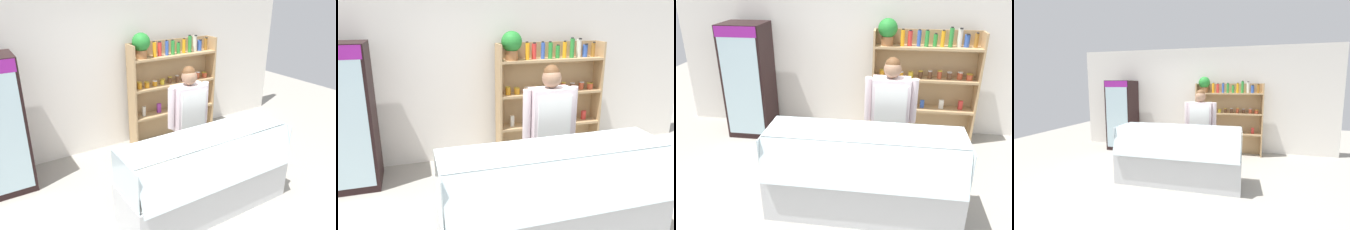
% 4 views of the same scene
% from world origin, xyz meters
% --- Properties ---
extents(back_wall, '(6.80, 0.10, 2.70)m').
position_xyz_m(back_wall, '(0.00, 2.24, 1.35)').
color(back_wall, white).
rests_on(back_wall, ground).
extents(drinks_fridge, '(0.69, 0.63, 1.85)m').
position_xyz_m(drinks_fridge, '(-2.05, 1.76, 0.93)').
color(drinks_fridge, black).
rests_on(drinks_fridge, ground).
extents(shelving_unit, '(1.63, 0.30, 1.94)m').
position_xyz_m(shelving_unit, '(0.69, 1.95, 1.11)').
color(shelving_unit, tan).
rests_on(shelving_unit, ground).
extents(deli_display_case, '(2.17, 0.74, 1.01)m').
position_xyz_m(deli_display_case, '(-0.00, -0.05, 0.31)').
color(deli_display_case, silver).
rests_on(deli_display_case, ground).
extents(shop_clerk, '(0.65, 0.25, 1.64)m').
position_xyz_m(shop_clerk, '(0.26, 0.72, 0.98)').
color(shop_clerk, '#4C4233').
rests_on(shop_clerk, ground).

